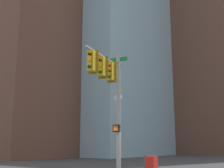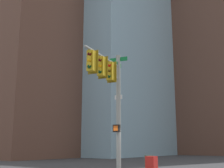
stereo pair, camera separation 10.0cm
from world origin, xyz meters
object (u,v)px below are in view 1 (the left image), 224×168
(signal_pole_assembly, at_px, (110,88))
(litter_bin, at_px, (149,163))
(newspaper_box, at_px, (152,167))
(fire_hydrant, at_px, (148,165))

(signal_pole_assembly, relative_size, litter_bin, 7.09)
(litter_bin, distance_m, newspaper_box, 4.54)
(newspaper_box, bearing_deg, fire_hydrant, 116.60)
(litter_bin, bearing_deg, newspaper_box, -57.90)
(signal_pole_assembly, height_order, litter_bin, signal_pole_assembly)
(newspaper_box, bearing_deg, signal_pole_assembly, -168.32)
(newspaper_box, bearing_deg, litter_bin, 114.39)
(fire_hydrant, bearing_deg, signal_pole_assembly, -98.34)
(fire_hydrant, xyz_separation_m, newspaper_box, (1.59, -2.33, 0.05))
(signal_pole_assembly, height_order, fire_hydrant, signal_pole_assembly)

